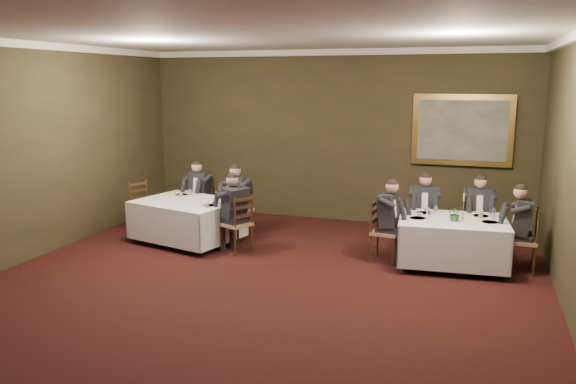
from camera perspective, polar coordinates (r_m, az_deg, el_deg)
The scene contains 26 objects.
ground at distance 7.45m, azimuth -5.30°, elevation -11.59°, with size 10.00×10.00×0.00m, color black.
ceiling at distance 6.90m, azimuth -5.85°, elevation 16.29°, with size 8.00×10.00×0.10m, color silver.
back_wall at distance 11.67m, azimuth 4.53°, elevation 5.64°, with size 8.00×0.10×3.50m, color #302E18.
crown_molding at distance 6.89m, azimuth -5.84°, elevation 15.80°, with size 8.00×10.00×0.12m.
table_main at distance 9.20m, azimuth 16.31°, elevation -4.57°, with size 1.76×1.40×0.67m.
table_second at distance 10.31m, azimuth -10.16°, elevation -2.60°, with size 2.04×1.73×0.67m.
chair_main_backleft at distance 10.05m, azimuth 13.54°, elevation -4.07°, with size 0.48×0.47×1.00m.
diner_main_backleft at distance 9.98m, azimuth 13.60°, elevation -2.82°, with size 0.45×0.52×1.35m.
chair_main_backright at distance 10.09m, azimuth 18.58°, elevation -4.29°, with size 0.48×0.46×1.00m.
diner_main_backright at distance 10.03m, azimuth 18.67°, elevation -3.05°, with size 0.45×0.52×1.35m.
chair_main_endleft at distance 9.25m, azimuth 9.76°, elevation -5.25°, with size 0.46×0.48×1.00m.
diner_main_endleft at distance 9.19m, azimuth 9.88°, elevation -3.89°, with size 0.52×0.45×1.35m.
chair_main_endright at distance 9.36m, azimuth 22.69°, elevation -5.79°, with size 0.44×0.46×1.00m.
diner_main_endright at distance 9.30m, azimuth 22.72°, elevation -4.44°, with size 0.50×0.44×1.35m.
chair_sec_backleft at distance 11.31m, azimuth -8.81°, elevation -2.17°, with size 0.51×0.49×1.00m.
diner_sec_backleft at distance 11.25m, azimuth -8.88°, elevation -1.05°, with size 0.48×0.54×1.35m.
chair_sec_backright at distance 10.72m, azimuth -4.97°, elevation -2.83°, with size 0.55×0.53×1.00m.
diner_sec_backright at distance 10.66m, azimuth -5.03°, elevation -1.65°, with size 0.53×0.58×1.35m.
chair_sec_endright at distance 9.65m, azimuth -5.21°, elevation -4.44°, with size 0.57×0.58×1.00m.
diner_sec_endright at distance 9.60m, azimuth -5.28°, elevation -3.12°, with size 0.60×0.56×1.35m.
chair_sec_endleft at distance 11.12m, azimuth -14.39°, elevation -2.64°, with size 0.57×0.58×1.00m.
centerpiece at distance 8.99m, azimuth 16.66°, elevation -2.05°, with size 0.23×0.20×0.25m, color #2D5926.
candlestick at distance 9.16m, azimuth 17.37°, elevation -1.67°, with size 0.06×0.06×0.42m.
place_setting_table_main at distance 9.46m, azimuth 13.99°, elevation -1.85°, with size 0.33×0.31×0.14m.
place_setting_table_second at distance 10.81m, azimuth -10.45°, elevation -0.08°, with size 0.33×0.31×0.14m.
painting at distance 11.24m, azimuth 17.27°, elevation 6.02°, with size 1.86×0.09×1.36m.
Camera 1 is at (2.82, -6.26, 2.89)m, focal length 35.00 mm.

